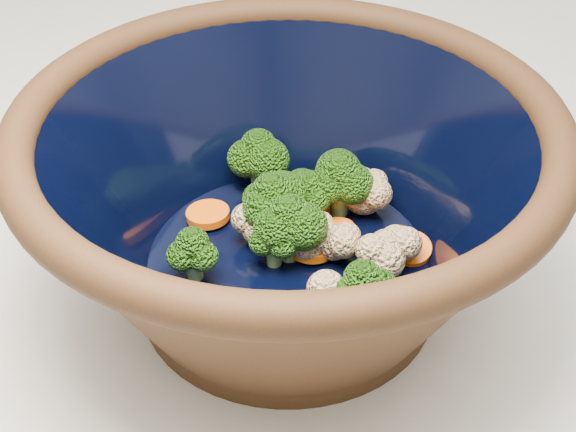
# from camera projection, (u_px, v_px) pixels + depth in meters

# --- Properties ---
(mixing_bowl) EXTENTS (0.44, 0.44, 0.16)m
(mixing_bowl) POSITION_uv_depth(u_px,v_px,m) (288.00, 198.00, 0.54)
(mixing_bowl) COLOR black
(mixing_bowl) RESTS_ON counter
(vegetable_pile) EXTENTS (0.18, 0.16, 0.06)m
(vegetable_pile) POSITION_uv_depth(u_px,v_px,m) (302.00, 216.00, 0.57)
(vegetable_pile) COLOR #608442
(vegetable_pile) RESTS_ON mixing_bowl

